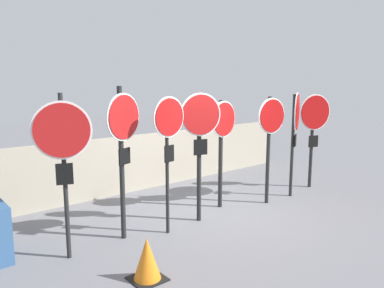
{
  "coord_description": "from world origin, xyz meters",
  "views": [
    {
      "loc": [
        -4.98,
        -5.25,
        2.6
      ],
      "look_at": [
        -0.6,
        0.0,
        1.46
      ],
      "focal_mm": 35.0,
      "sensor_mm": 36.0,
      "label": 1
    }
  ],
  "objects_px": {
    "stop_sign_1": "(123,137)",
    "stop_sign_6": "(296,122)",
    "stop_sign_3": "(200,133)",
    "traffic_cone_0": "(147,259)",
    "stop_sign_7": "(314,123)",
    "stop_sign_4": "(223,134)",
    "stop_sign_2": "(169,133)",
    "stop_sign_5": "(270,129)",
    "stop_sign_0": "(63,144)"
  },
  "relations": [
    {
      "from": "stop_sign_7",
      "to": "stop_sign_2",
      "type": "bearing_deg",
      "value": -160.04
    },
    {
      "from": "stop_sign_1",
      "to": "stop_sign_6",
      "type": "relative_size",
      "value": 1.07
    },
    {
      "from": "stop_sign_0",
      "to": "traffic_cone_0",
      "type": "bearing_deg",
      "value": -43.45
    },
    {
      "from": "stop_sign_3",
      "to": "traffic_cone_0",
      "type": "xyz_separation_m",
      "value": [
        -1.93,
        -1.15,
        -1.39
      ]
    },
    {
      "from": "stop_sign_0",
      "to": "stop_sign_4",
      "type": "relative_size",
      "value": 1.1
    },
    {
      "from": "stop_sign_1",
      "to": "stop_sign_2",
      "type": "height_order",
      "value": "stop_sign_1"
    },
    {
      "from": "stop_sign_1",
      "to": "stop_sign_4",
      "type": "distance_m",
      "value": 2.36
    },
    {
      "from": "traffic_cone_0",
      "to": "stop_sign_1",
      "type": "bearing_deg",
      "value": 71.43
    },
    {
      "from": "stop_sign_5",
      "to": "stop_sign_0",
      "type": "bearing_deg",
      "value": -178.12
    },
    {
      "from": "stop_sign_1",
      "to": "stop_sign_4",
      "type": "xyz_separation_m",
      "value": [
        2.35,
        0.11,
        -0.17
      ]
    },
    {
      "from": "stop_sign_0",
      "to": "stop_sign_7",
      "type": "xyz_separation_m",
      "value": [
        6.14,
        -0.13,
        -0.11
      ]
    },
    {
      "from": "stop_sign_1",
      "to": "stop_sign_0",
      "type": "bearing_deg",
      "value": 166.68
    },
    {
      "from": "stop_sign_5",
      "to": "stop_sign_7",
      "type": "relative_size",
      "value": 1.0
    },
    {
      "from": "stop_sign_2",
      "to": "stop_sign_5",
      "type": "xyz_separation_m",
      "value": [
        2.61,
        -0.06,
        -0.14
      ]
    },
    {
      "from": "stop_sign_3",
      "to": "stop_sign_6",
      "type": "distance_m",
      "value": 2.68
    },
    {
      "from": "stop_sign_1",
      "to": "stop_sign_2",
      "type": "xyz_separation_m",
      "value": [
        0.69,
        -0.3,
        0.04
      ]
    },
    {
      "from": "stop_sign_1",
      "to": "stop_sign_5",
      "type": "height_order",
      "value": "stop_sign_1"
    },
    {
      "from": "stop_sign_7",
      "to": "traffic_cone_0",
      "type": "relative_size",
      "value": 3.95
    },
    {
      "from": "stop_sign_5",
      "to": "stop_sign_6",
      "type": "height_order",
      "value": "stop_sign_6"
    },
    {
      "from": "stop_sign_3",
      "to": "stop_sign_6",
      "type": "height_order",
      "value": "stop_sign_3"
    },
    {
      "from": "stop_sign_2",
      "to": "stop_sign_6",
      "type": "distance_m",
      "value": 3.46
    },
    {
      "from": "stop_sign_5",
      "to": "stop_sign_7",
      "type": "xyz_separation_m",
      "value": [
        1.81,
        0.11,
        -0.0
      ]
    },
    {
      "from": "traffic_cone_0",
      "to": "stop_sign_7",
      "type": "bearing_deg",
      "value": 11.32
    },
    {
      "from": "stop_sign_2",
      "to": "stop_sign_3",
      "type": "bearing_deg",
      "value": -0.32
    },
    {
      "from": "stop_sign_3",
      "to": "stop_sign_4",
      "type": "xyz_separation_m",
      "value": [
        0.87,
        0.31,
        -0.13
      ]
    },
    {
      "from": "stop_sign_5",
      "to": "stop_sign_7",
      "type": "distance_m",
      "value": 1.81
    },
    {
      "from": "stop_sign_2",
      "to": "stop_sign_7",
      "type": "height_order",
      "value": "stop_sign_2"
    },
    {
      "from": "stop_sign_5",
      "to": "traffic_cone_0",
      "type": "height_order",
      "value": "stop_sign_5"
    },
    {
      "from": "stop_sign_0",
      "to": "stop_sign_3",
      "type": "xyz_separation_m",
      "value": [
        2.5,
        -0.09,
        -0.06
      ]
    },
    {
      "from": "stop_sign_5",
      "to": "stop_sign_6",
      "type": "distance_m",
      "value": 0.86
    },
    {
      "from": "stop_sign_3",
      "to": "stop_sign_6",
      "type": "xyz_separation_m",
      "value": [
        2.68,
        -0.18,
        0.05
      ]
    },
    {
      "from": "stop_sign_5",
      "to": "stop_sign_3",
      "type": "bearing_deg",
      "value": -179.78
    },
    {
      "from": "stop_sign_3",
      "to": "stop_sign_5",
      "type": "bearing_deg",
      "value": 12.93
    },
    {
      "from": "stop_sign_1",
      "to": "stop_sign_6",
      "type": "xyz_separation_m",
      "value": [
        4.15,
        -0.38,
        0.0
      ]
    },
    {
      "from": "stop_sign_4",
      "to": "stop_sign_0",
      "type": "bearing_deg",
      "value": 175.43
    },
    {
      "from": "stop_sign_2",
      "to": "stop_sign_3",
      "type": "xyz_separation_m",
      "value": [
        0.78,
        0.1,
        -0.08
      ]
    },
    {
      "from": "stop_sign_3",
      "to": "stop_sign_4",
      "type": "height_order",
      "value": "stop_sign_3"
    },
    {
      "from": "stop_sign_1",
      "to": "stop_sign_3",
      "type": "height_order",
      "value": "stop_sign_1"
    },
    {
      "from": "stop_sign_0",
      "to": "stop_sign_5",
      "type": "distance_m",
      "value": 4.33
    },
    {
      "from": "stop_sign_4",
      "to": "traffic_cone_0",
      "type": "bearing_deg",
      "value": -160.8
    },
    {
      "from": "stop_sign_5",
      "to": "stop_sign_2",
      "type": "bearing_deg",
      "value": -176.16
    },
    {
      "from": "stop_sign_5",
      "to": "traffic_cone_0",
      "type": "xyz_separation_m",
      "value": [
        -3.76,
        -1.0,
        -1.33
      ]
    },
    {
      "from": "stop_sign_2",
      "to": "stop_sign_4",
      "type": "height_order",
      "value": "stop_sign_2"
    },
    {
      "from": "stop_sign_2",
      "to": "stop_sign_7",
      "type": "xyz_separation_m",
      "value": [
        4.42,
        0.06,
        -0.14
      ]
    },
    {
      "from": "stop_sign_4",
      "to": "traffic_cone_0",
      "type": "height_order",
      "value": "stop_sign_4"
    },
    {
      "from": "stop_sign_3",
      "to": "stop_sign_6",
      "type": "bearing_deg",
      "value": 13.86
    },
    {
      "from": "stop_sign_4",
      "to": "stop_sign_7",
      "type": "bearing_deg",
      "value": -15.56
    },
    {
      "from": "stop_sign_0",
      "to": "stop_sign_2",
      "type": "relative_size",
      "value": 1.04
    },
    {
      "from": "stop_sign_6",
      "to": "stop_sign_3",
      "type": "bearing_deg",
      "value": 146.26
    },
    {
      "from": "stop_sign_0",
      "to": "stop_sign_5",
      "type": "height_order",
      "value": "stop_sign_0"
    }
  ]
}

